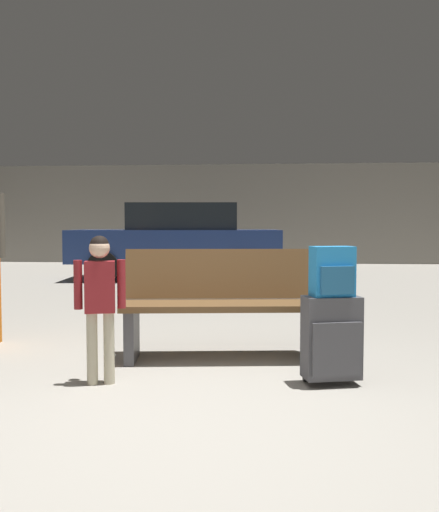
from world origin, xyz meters
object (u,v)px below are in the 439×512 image
Objects in this scene: suitcase at (332,338)px; child at (100,293)px; parked_car_far at (178,239)px; bench at (221,304)px; backpack_bright at (333,272)px.

child reaches higher than suitcase.
parked_car_far reaches higher than suitcase.
backpack_bright is (0.81, -0.70, 0.33)m from bench.
parked_car_far is (-1.38, 6.55, 0.36)m from bench.
parked_car_far is at bearing 106.79° from suitcase.
suitcase is 7.59m from parked_car_far.
bench is 2.73× the size of suitcase.
backpack_bright is at bearing 4.17° from child.
suitcase is 0.14× the size of parked_car_far.
child reaches higher than backpack_bright.
parked_car_far is (-0.61, 7.36, 0.18)m from child.
suitcase is at bearing 4.18° from child.
parked_car_far is at bearing 94.76° from child.
child is at bearing -133.14° from bench.
bench is at bearing -78.12° from parked_car_far.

